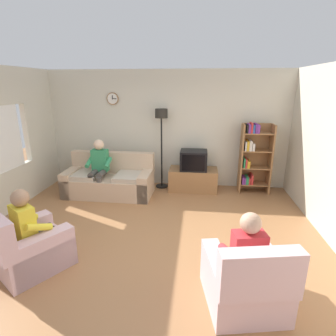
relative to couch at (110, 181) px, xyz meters
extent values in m
plane|color=#9E6B42|center=(1.19, -1.77, -0.31)|extent=(12.00, 12.00, 0.00)
cube|color=beige|center=(1.19, 0.89, 1.04)|extent=(6.20, 0.12, 2.70)
cylinder|color=olive|center=(-0.08, 0.81, 1.74)|extent=(0.28, 0.03, 0.28)
cylinder|color=white|center=(-0.08, 0.79, 1.74)|extent=(0.24, 0.01, 0.24)
cube|color=black|center=(-0.08, 0.78, 1.77)|extent=(0.02, 0.01, 0.09)
cube|color=black|center=(-0.04, 0.78, 1.74)|extent=(0.11, 0.01, 0.01)
cube|color=beige|center=(-1.67, 0.33, 1.09)|extent=(0.12, 1.10, 1.20)
cube|color=tan|center=(0.00, -0.05, -0.10)|extent=(1.91, 0.86, 0.42)
cube|color=tan|center=(0.00, 0.31, 0.35)|extent=(1.90, 0.22, 0.48)
cube|color=tan|center=(0.84, -0.06, -0.03)|extent=(0.23, 0.84, 0.56)
cube|color=tan|center=(-0.84, -0.05, -0.03)|extent=(0.23, 0.84, 0.56)
cube|color=#BCAD99|center=(0.50, -0.11, 0.16)|extent=(0.61, 0.69, 0.10)
cube|color=#BCAD99|center=(-0.50, -0.10, 0.16)|extent=(0.61, 0.69, 0.10)
cube|color=olive|center=(1.85, 0.48, -0.06)|extent=(1.10, 0.56, 0.50)
cube|color=black|center=(1.85, 0.74, -0.04)|extent=(1.10, 0.04, 0.03)
cube|color=black|center=(1.85, 0.46, 0.41)|extent=(0.60, 0.48, 0.44)
cube|color=black|center=(1.85, 0.21, 0.41)|extent=(0.50, 0.01, 0.36)
cube|color=olive|center=(2.90, 0.53, 0.46)|extent=(0.04, 0.36, 1.55)
cube|color=olive|center=(3.54, 0.53, 0.46)|extent=(0.04, 0.36, 1.55)
cube|color=olive|center=(3.22, 0.70, 0.46)|extent=(0.64, 0.02, 1.55)
cube|color=olive|center=(3.22, 0.53, -0.12)|extent=(0.60, 0.34, 0.02)
cube|color=#72338C|center=(2.97, 0.51, -0.03)|extent=(0.04, 0.28, 0.16)
cube|color=#72338C|center=(3.01, 0.51, -0.03)|extent=(0.03, 0.28, 0.15)
cube|color=#267F4C|center=(3.06, 0.51, -0.02)|extent=(0.06, 0.28, 0.17)
cube|color=red|center=(3.11, 0.51, -0.03)|extent=(0.04, 0.28, 0.15)
cube|color=red|center=(3.17, 0.51, 0.00)|extent=(0.04, 0.28, 0.21)
cube|color=olive|center=(3.22, 0.53, 0.27)|extent=(0.60, 0.34, 0.02)
cube|color=#267F4C|center=(2.97, 0.51, 0.39)|extent=(0.03, 0.28, 0.21)
cube|color=red|center=(3.01, 0.51, 0.38)|extent=(0.03, 0.28, 0.20)
cube|color=gold|center=(3.06, 0.51, 0.36)|extent=(0.06, 0.28, 0.16)
cube|color=olive|center=(3.22, 0.53, 0.66)|extent=(0.60, 0.34, 0.02)
cube|color=silver|center=(2.97, 0.51, 0.77)|extent=(0.03, 0.28, 0.20)
cube|color=gold|center=(3.01, 0.51, 0.77)|extent=(0.05, 0.28, 0.21)
cube|color=silver|center=(3.07, 0.51, 0.78)|extent=(0.05, 0.28, 0.22)
cube|color=silver|center=(3.13, 0.51, 0.75)|extent=(0.05, 0.28, 0.16)
cube|color=olive|center=(3.22, 0.53, 1.04)|extent=(0.60, 0.34, 0.02)
cube|color=black|center=(2.97, 0.51, 1.14)|extent=(0.04, 0.28, 0.17)
cube|color=#72338C|center=(3.01, 0.51, 1.15)|extent=(0.04, 0.28, 0.19)
cube|color=red|center=(3.06, 0.51, 1.16)|extent=(0.04, 0.28, 0.22)
cube|color=#2D59A5|center=(3.10, 0.51, 1.14)|extent=(0.04, 0.28, 0.18)
cube|color=#72338C|center=(3.15, 0.51, 1.15)|extent=(0.04, 0.28, 0.20)
cube|color=#72338C|center=(3.20, 0.51, 1.14)|extent=(0.05, 0.28, 0.18)
cylinder|color=black|center=(1.10, 0.58, -0.30)|extent=(0.28, 0.28, 0.03)
cylinder|color=black|center=(1.10, 0.58, 0.54)|extent=(0.04, 0.04, 1.70)
cylinder|color=black|center=(1.10, 0.58, 1.44)|extent=(0.28, 0.28, 0.20)
cube|color=beige|center=(-0.22, -2.57, -0.11)|extent=(1.13, 1.14, 0.40)
cube|color=beige|center=(-0.46, -2.39, -0.03)|extent=(0.61, 0.77, 0.56)
cube|color=beige|center=(0.04, -2.73, -0.03)|extent=(0.61, 0.77, 0.56)
cube|color=beige|center=(2.49, -2.89, -0.11)|extent=(0.94, 0.98, 0.40)
cube|color=beige|center=(2.56, -3.26, 0.34)|extent=(0.82, 0.33, 0.50)
cube|color=beige|center=(2.19, -2.93, -0.03)|extent=(0.35, 0.82, 0.56)
cube|color=beige|center=(2.78, -2.82, -0.03)|extent=(0.35, 0.82, 0.56)
cube|color=#338C59|center=(-0.18, 0.00, 0.47)|extent=(0.34, 0.20, 0.48)
sphere|color=beige|center=(-0.18, -0.01, 0.82)|extent=(0.22, 0.22, 0.22)
cylinder|color=#4C4742|center=(-0.09, -0.19, 0.23)|extent=(0.13, 0.38, 0.13)
cylinder|color=#4C4742|center=(-0.27, -0.19, 0.23)|extent=(0.13, 0.38, 0.13)
cylinder|color=#4C4742|center=(-0.09, -0.38, -0.05)|extent=(0.11, 0.11, 0.52)
cylinder|color=#4C4742|center=(-0.27, -0.38, -0.05)|extent=(0.11, 0.11, 0.52)
cylinder|color=#338C59|center=(0.03, -0.11, 0.45)|extent=(0.09, 0.33, 0.20)
cylinder|color=#338C59|center=(-0.39, -0.10, 0.45)|extent=(0.09, 0.33, 0.20)
cube|color=yellow|center=(-0.25, -2.62, 0.35)|extent=(0.39, 0.36, 0.48)
sphere|color=#A37A5B|center=(-0.24, -2.61, 0.70)|extent=(0.22, 0.22, 0.22)
cylinder|color=#4C4742|center=(-0.22, -2.41, 0.11)|extent=(0.32, 0.39, 0.13)
cylinder|color=#4C4742|center=(-0.07, -2.51, 0.11)|extent=(0.32, 0.39, 0.13)
cylinder|color=#4C4742|center=(-0.11, -2.25, -0.11)|extent=(0.15, 0.15, 0.40)
cylinder|color=#4C4742|center=(0.04, -2.35, -0.11)|extent=(0.15, 0.15, 0.40)
cylinder|color=yellow|center=(-0.37, -2.41, 0.33)|extent=(0.26, 0.32, 0.20)
cylinder|color=yellow|center=(-0.02, -2.65, 0.33)|extent=(0.26, 0.32, 0.20)
cube|color=red|center=(2.50, -2.94, 0.35)|extent=(0.37, 0.26, 0.48)
sphere|color=tan|center=(2.50, -2.93, 0.70)|extent=(0.22, 0.22, 0.22)
cylinder|color=black|center=(2.38, -2.77, 0.11)|extent=(0.20, 0.40, 0.13)
cylinder|color=black|center=(2.55, -2.74, 0.11)|extent=(0.20, 0.40, 0.13)
cylinder|color=black|center=(2.34, -2.59, -0.11)|extent=(0.13, 0.13, 0.40)
cylinder|color=black|center=(2.52, -2.55, -0.11)|extent=(0.13, 0.13, 0.40)
cylinder|color=red|center=(2.28, -2.88, 0.33)|extent=(0.15, 0.34, 0.20)
cylinder|color=red|center=(2.69, -2.80, 0.33)|extent=(0.15, 0.34, 0.20)
camera|label=1|loc=(1.94, -5.46, 2.04)|focal=28.81mm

